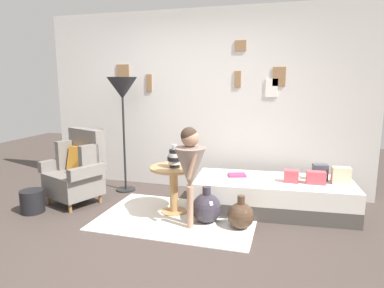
{
  "coord_description": "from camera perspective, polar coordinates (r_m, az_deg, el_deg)",
  "views": [
    {
      "loc": [
        1.27,
        -2.91,
        1.59
      ],
      "look_at": [
        0.15,
        0.95,
        0.85
      ],
      "focal_mm": 31.88,
      "sensor_mm": 36.0,
      "label": 1
    }
  ],
  "objects": [
    {
      "name": "ground_plane",
      "position": [
        3.55,
        -6.89,
        -16.26
      ],
      "size": [
        12.0,
        12.0,
        0.0
      ],
      "primitive_type": "plane",
      "color": "#423833"
    },
    {
      "name": "gallery_wall",
      "position": [
        5.03,
        1.55,
        7.15
      ],
      "size": [
        4.8,
        0.12,
        2.6
      ],
      "color": "silver",
      "rests_on": "ground"
    },
    {
      "name": "rug",
      "position": [
        4.13,
        -2.38,
        -12.16
      ],
      "size": [
        1.82,
        1.25,
        0.01
      ],
      "primitive_type": "cube",
      "color": "silver",
      "rests_on": "ground"
    },
    {
      "name": "armchair",
      "position": [
        4.75,
        -18.58,
        -4.15
      ],
      "size": [
        0.88,
        0.78,
        0.97
      ],
      "color": "olive",
      "rests_on": "ground"
    },
    {
      "name": "daybed",
      "position": [
        4.38,
        13.37,
        -8.34
      ],
      "size": [
        1.96,
        0.94,
        0.4
      ],
      "color": "#4C4742",
      "rests_on": "ground"
    },
    {
      "name": "pillow_head",
      "position": [
        4.39,
        23.66,
        -4.84
      ],
      "size": [
        0.22,
        0.14,
        0.2
      ],
      "primitive_type": "cube",
      "rotation": [
        0.0,
        0.0,
        0.1
      ],
      "color": "beige",
      "rests_on": "daybed"
    },
    {
      "name": "pillow_mid",
      "position": [
        4.46,
        20.62,
        -4.43
      ],
      "size": [
        0.19,
        0.15,
        0.19
      ],
      "primitive_type": "cube",
      "rotation": [
        0.0,
        0.0,
        0.17
      ],
      "color": "#474C56",
      "rests_on": "daybed"
    },
    {
      "name": "pillow_back",
      "position": [
        4.28,
        20.03,
        -5.31
      ],
      "size": [
        0.22,
        0.13,
        0.15
      ],
      "primitive_type": "cube",
      "rotation": [
        0.0,
        0.0,
        0.04
      ],
      "color": "#D64C56",
      "rests_on": "daybed"
    },
    {
      "name": "pillow_extra",
      "position": [
        4.26,
        16.26,
        -5.2
      ],
      "size": [
        0.17,
        0.12,
        0.15
      ],
      "primitive_type": "cube",
      "rotation": [
        0.0,
        0.0,
        -0.01
      ],
      "color": "#D64C56",
      "rests_on": "daybed"
    },
    {
      "name": "side_table",
      "position": [
        4.15,
        -3.08,
        -6.04
      ],
      "size": [
        0.57,
        0.57,
        0.58
      ],
      "color": "tan",
      "rests_on": "ground"
    },
    {
      "name": "vase_striped",
      "position": [
        4.04,
        -2.93,
        -2.35
      ],
      "size": [
        0.17,
        0.17,
        0.28
      ],
      "color": "black",
      "rests_on": "side_table"
    },
    {
      "name": "floor_lamp",
      "position": [
        4.95,
        -11.57,
        8.48
      ],
      "size": [
        0.42,
        0.42,
        1.65
      ],
      "color": "black",
      "rests_on": "ground"
    },
    {
      "name": "person_child",
      "position": [
        3.66,
        -0.33,
        -3.42
      ],
      "size": [
        0.34,
        0.34,
        1.12
      ],
      "color": "#A37A60",
      "rests_on": "ground"
    },
    {
      "name": "book_on_daybed",
      "position": [
        4.39,
        7.54,
        -5.16
      ],
      "size": [
        0.26,
        0.22,
        0.03
      ],
      "primitive_type": "cube",
      "rotation": [
        0.0,
        0.0,
        0.32
      ],
      "color": "#943665",
      "rests_on": "daybed"
    },
    {
      "name": "demijohn_near",
      "position": [
        3.95,
        2.43,
        -10.61
      ],
      "size": [
        0.34,
        0.34,
        0.42
      ],
      "color": "#332D38",
      "rests_on": "ground"
    },
    {
      "name": "demijohn_far",
      "position": [
        3.83,
        8.15,
        -11.74
      ],
      "size": [
        0.29,
        0.29,
        0.38
      ],
      "color": "#473323",
      "rests_on": "ground"
    },
    {
      "name": "magazine_basket",
      "position": [
        4.67,
        -25.16,
        -8.68
      ],
      "size": [
        0.28,
        0.28,
        0.28
      ],
      "primitive_type": "cylinder",
      "color": "black",
      "rests_on": "ground"
    }
  ]
}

